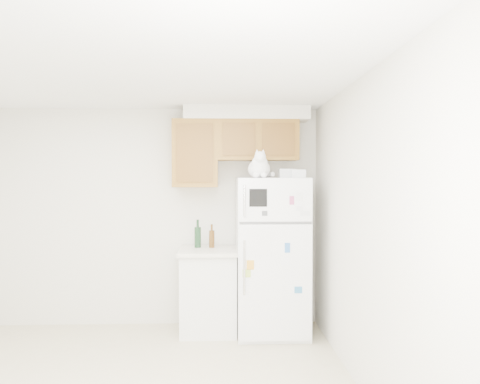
{
  "coord_description": "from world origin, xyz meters",
  "views": [
    {
      "loc": [
        0.79,
        -3.45,
        1.68
      ],
      "look_at": [
        0.99,
        1.55,
        1.55
      ],
      "focal_mm": 35.0,
      "sensor_mm": 36.0,
      "label": 1
    }
  ],
  "objects": [
    {
      "name": "bottle_green",
      "position": [
        0.52,
        1.8,
        1.08
      ],
      "size": [
        0.07,
        0.07,
        0.31
      ],
      "primitive_type": null,
      "color": "#19381E",
      "rests_on": "base_counter"
    },
    {
      "name": "bottle_amber",
      "position": [
        0.68,
        1.78,
        1.05
      ],
      "size": [
        0.06,
        0.06,
        0.26
      ],
      "primitive_type": null,
      "color": "#593814",
      "rests_on": "base_counter"
    },
    {
      "name": "base_counter",
      "position": [
        0.65,
        1.68,
        0.46
      ],
      "size": [
        0.64,
        0.64,
        0.92
      ],
      "color": "white",
      "rests_on": "ground_plane"
    },
    {
      "name": "cat",
      "position": [
        1.19,
        1.46,
        1.81
      ],
      "size": [
        0.29,
        0.43,
        0.3
      ],
      "color": "white",
      "rests_on": "refrigerator"
    },
    {
      "name": "room_shell",
      "position": [
        0.12,
        0.24,
        1.67
      ],
      "size": [
        3.84,
        4.04,
        2.52
      ],
      "color": "silver",
      "rests_on": "ground_plane"
    },
    {
      "name": "refrigerator",
      "position": [
        1.34,
        1.61,
        0.85
      ],
      "size": [
        0.76,
        0.78,
        1.7
      ],
      "color": "white",
      "rests_on": "ground_plane"
    },
    {
      "name": "storage_box_back",
      "position": [
        1.51,
        1.62,
        1.75
      ],
      "size": [
        0.18,
        0.13,
        0.1
      ],
      "primitive_type": "cube",
      "rotation": [
        0.0,
        0.0,
        0.01
      ],
      "color": "white",
      "rests_on": "refrigerator"
    },
    {
      "name": "storage_box_front",
      "position": [
        1.62,
        1.54,
        1.74
      ],
      "size": [
        0.16,
        0.12,
        0.09
      ],
      "primitive_type": "cube",
      "rotation": [
        0.0,
        0.0,
        -0.09
      ],
      "color": "white",
      "rests_on": "refrigerator"
    }
  ]
}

